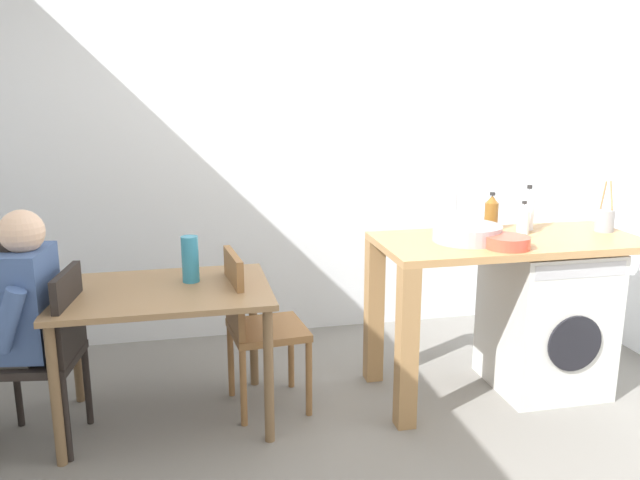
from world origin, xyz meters
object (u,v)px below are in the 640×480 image
(vase, at_px, (190,259))
(chair_person_seat, at_px, (50,348))
(washing_machine, at_px, (545,317))
(utensil_crock, at_px, (605,220))
(bottle_clear_small, at_px, (528,210))
(seated_person, at_px, (13,318))
(dining_table, at_px, (163,307))
(mixing_bowl, at_px, (508,241))
(bottle_squat_brown, at_px, (523,219))
(bottle_tall_green, at_px, (491,213))
(chair_opposite, at_px, (254,322))

(vase, bearing_deg, chair_person_seat, -163.14)
(washing_machine, height_order, utensil_crock, utensil_crock)
(bottle_clear_small, bearing_deg, seated_person, -175.26)
(dining_table, height_order, seated_person, seated_person)
(chair_person_seat, bearing_deg, mixing_bowl, -84.70)
(washing_machine, relative_size, bottle_squat_brown, 4.45)
(chair_person_seat, distance_m, mixing_bowl, 2.39)
(dining_table, relative_size, vase, 4.44)
(bottle_tall_green, bearing_deg, mixing_bowl, -105.63)
(chair_opposite, distance_m, bottle_clear_small, 1.74)
(utensil_crock, bearing_deg, vase, 177.79)
(seated_person, relative_size, utensil_crock, 4.01)
(bottle_clear_small, relative_size, utensil_crock, 0.89)
(chair_opposite, xyz_separation_m, bottle_squat_brown, (1.57, 0.01, 0.50))
(bottle_squat_brown, bearing_deg, chair_opposite, -179.77)
(chair_person_seat, height_order, utensil_crock, utensil_crock)
(bottle_clear_small, distance_m, vase, 1.99)
(bottle_squat_brown, bearing_deg, utensil_crock, -4.72)
(seated_person, bearing_deg, utensil_crock, -79.82)
(chair_person_seat, bearing_deg, chair_opposite, -72.94)
(mixing_bowl, bearing_deg, chair_person_seat, 176.79)
(seated_person, height_order, bottle_tall_green, seated_person)
(chair_person_seat, bearing_deg, utensil_crock, -79.30)
(mixing_bowl, bearing_deg, bottle_squat_brown, 49.38)
(bottle_clear_small, height_order, vase, bottle_clear_small)
(washing_machine, height_order, bottle_clear_small, bottle_clear_small)
(chair_person_seat, bearing_deg, seated_person, 90.00)
(chair_opposite, relative_size, seated_person, 0.75)
(bottle_squat_brown, distance_m, mixing_bowl, 0.39)
(chair_person_seat, relative_size, bottle_tall_green, 4.01)
(bottle_squat_brown, bearing_deg, washing_machine, -34.72)
(utensil_crock, bearing_deg, bottle_squat_brown, 175.28)
(bottle_tall_green, xyz_separation_m, bottle_clear_small, (0.21, -0.05, 0.02))
(washing_machine, height_order, vase, vase)
(dining_table, distance_m, mixing_bowl, 1.84)
(chair_opposite, xyz_separation_m, vase, (-0.33, 0.06, 0.36))
(seated_person, bearing_deg, vase, -69.15)
(chair_opposite, bearing_deg, washing_machine, 81.32)
(chair_opposite, xyz_separation_m, washing_machine, (1.71, -0.09, -0.08))
(bottle_clear_small, xyz_separation_m, utensil_crock, (0.42, -0.14, -0.05))
(seated_person, bearing_deg, dining_table, -74.44)
(bottle_tall_green, xyz_separation_m, mixing_bowl, (-0.12, -0.44, -0.06))
(washing_machine, xyz_separation_m, bottle_tall_green, (-0.26, 0.24, 0.59))
(bottle_tall_green, height_order, utensil_crock, utensil_crock)
(seated_person, distance_m, mixing_bowl, 2.52)
(bottle_tall_green, relative_size, bottle_squat_brown, 1.16)
(vase, bearing_deg, bottle_clear_small, 1.38)
(dining_table, height_order, bottle_clear_small, bottle_clear_small)
(chair_opposite, distance_m, utensil_crock, 2.13)
(bottle_clear_small, bearing_deg, chair_opposite, -176.36)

